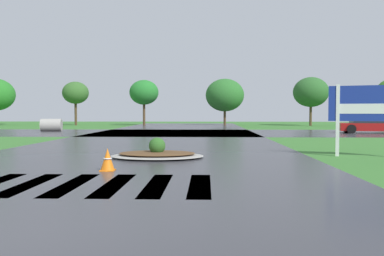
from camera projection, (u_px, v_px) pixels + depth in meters
ground_plane at (1, 248)px, 4.73m from camera, size 120.00×120.00×0.10m
asphalt_roadway at (141, 154)px, 14.71m from camera, size 11.85×80.00×0.01m
asphalt_cross_road at (174, 133)px, 30.06m from camera, size 90.00×10.67×0.01m
crosswalk_stripes at (93, 185)px, 8.55m from camera, size 4.95×2.82×0.01m
estate_billboard at (373, 107)px, 13.67m from camera, size 2.72×0.90×2.48m
median_island at (157, 154)px, 13.62m from camera, size 3.12×2.29×0.68m
car_dark_suv at (370, 125)px, 29.57m from camera, size 4.73×2.57×1.18m
drainage_pipe_stack at (51, 125)px, 32.48m from camera, size 1.72×1.22×0.99m
traffic_cone at (108, 160)px, 10.56m from camera, size 0.38×0.38×0.59m
background_treeline at (203, 94)px, 46.14m from camera, size 49.90×6.58×5.46m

